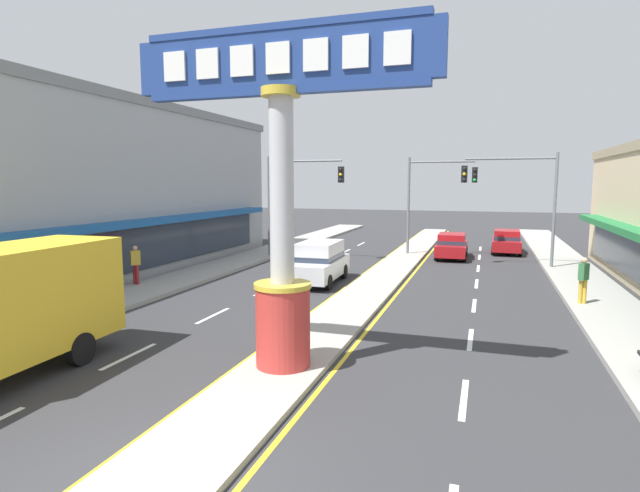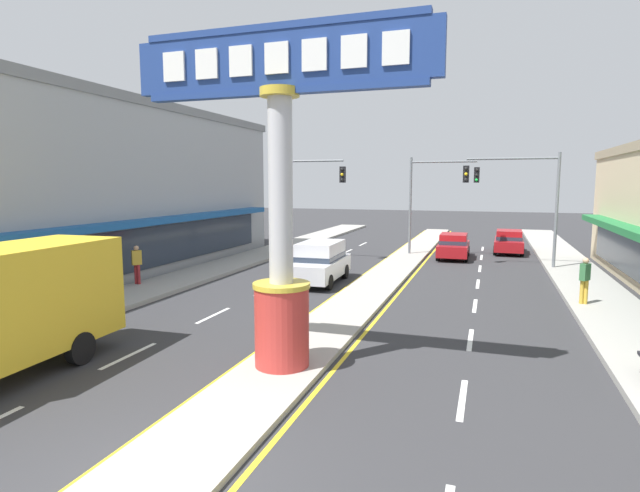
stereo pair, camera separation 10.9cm
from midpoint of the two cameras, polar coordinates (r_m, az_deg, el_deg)
The scene contains 15 objects.
ground_plane at distance 8.95m, azimuth -18.33°, elevation -24.39°, with size 160.00×160.00×0.00m, color #303033.
median_strip at distance 24.93m, azimuth 7.06°, elevation -3.45°, with size 2.06×52.00×0.14m, color #A39E93.
sidewalk_left at distance 26.33m, azimuth -13.37°, elevation -2.98°, with size 2.66×60.00×0.18m, color #9E9B93.
sidewalk_right at distance 22.92m, azimuth 28.66°, elevation -5.17°, with size 2.66×60.00×0.18m, color #9E9B93.
lane_markings at distance 23.64m, azimuth 6.42°, elevation -4.19°, with size 8.80×52.00×0.01m.
district_sign at distance 12.13m, azimuth -4.58°, elevation 4.83°, with size 7.48×1.40×8.09m.
storefront_left at distance 29.00m, azimuth -25.02°, elevation 5.91°, with size 9.45×25.59×8.69m.
traffic_light_left_side at distance 30.51m, azimuth -2.87°, elevation 6.41°, with size 4.86×0.46×6.20m.
traffic_light_right_side at distance 29.11m, azimuth 21.42°, elevation 5.90°, with size 4.86×0.46×6.20m.
traffic_light_median_far at distance 32.38m, azimuth 12.48°, elevation 6.20°, with size 4.20×0.46×6.20m.
sedan_near_right_lane at distance 35.63m, azimuth 20.16°, elevation 0.51°, with size 1.93×4.35×1.53m.
suv_near_left_lane at distance 23.55m, azimuth -0.27°, elevation -1.77°, with size 2.07×4.65×1.90m.
sedan_mid_left_lane at distance 32.18m, azimuth 14.49°, elevation 0.05°, with size 1.87×4.32×1.53m.
pedestrian_near_kerb at distance 23.69m, azimuth -20.16°, elevation -1.74°, with size 0.43×0.45×1.72m.
pedestrian_far_side at distance 21.05m, azimuth 27.37°, elevation -3.16°, with size 0.41×0.45×1.72m.
Camera 1 is at (4.64, -6.07, 4.63)m, focal length 28.46 mm.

